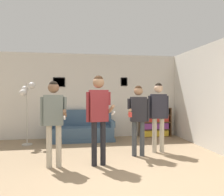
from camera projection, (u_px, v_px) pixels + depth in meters
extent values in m
plane|color=#937A5B|center=(127.00, 187.00, 3.34)|extent=(20.00, 20.00, 0.00)
cube|color=beige|center=(100.00, 96.00, 7.14)|extent=(7.49, 0.06, 2.70)
cube|color=black|center=(124.00, 82.00, 7.21)|extent=(0.22, 0.02, 0.28)
cube|color=gray|center=(124.00, 82.00, 7.21)|extent=(0.17, 0.01, 0.23)
cube|color=black|center=(59.00, 82.00, 6.89)|extent=(0.37, 0.02, 0.30)
cube|color=#B2B2BC|center=(59.00, 82.00, 6.88)|extent=(0.33, 0.01, 0.25)
cube|color=beige|center=(208.00, 97.00, 5.61)|extent=(0.06, 6.25, 2.70)
cube|color=#3D5670|center=(82.00, 139.00, 6.62)|extent=(1.92, 0.80, 0.10)
cube|color=#3D5670|center=(82.00, 132.00, 6.61)|extent=(1.86, 0.74, 0.32)
cube|color=#3D5670|center=(82.00, 117.00, 6.93)|extent=(1.86, 0.14, 0.49)
cube|color=#3D5670|center=(51.00, 124.00, 6.46)|extent=(0.12, 0.74, 0.18)
cube|color=#3D5670|center=(111.00, 123.00, 6.74)|extent=(0.12, 0.74, 0.18)
cube|color=brown|center=(140.00, 122.00, 7.15)|extent=(0.02, 0.30, 0.95)
cube|color=brown|center=(169.00, 122.00, 7.30)|extent=(0.02, 0.30, 0.95)
cube|color=brown|center=(153.00, 122.00, 7.37)|extent=(1.04, 0.01, 0.95)
cube|color=brown|center=(155.00, 136.00, 7.24)|extent=(0.99, 0.30, 0.02)
cube|color=brown|center=(155.00, 108.00, 7.21)|extent=(0.99, 0.30, 0.02)
cube|color=brown|center=(155.00, 129.00, 7.23)|extent=(0.99, 0.30, 0.02)
cube|color=brown|center=(155.00, 122.00, 7.23)|extent=(0.99, 0.30, 0.02)
cube|color=brown|center=(155.00, 115.00, 7.22)|extent=(0.99, 0.30, 0.02)
cube|color=gold|center=(155.00, 133.00, 7.22)|extent=(0.86, 0.26, 0.18)
cube|color=#7F3889|center=(155.00, 126.00, 7.22)|extent=(0.86, 0.26, 0.18)
cube|color=red|center=(155.00, 119.00, 7.21)|extent=(0.86, 0.26, 0.18)
cube|color=black|center=(155.00, 111.00, 7.21)|extent=(0.86, 0.26, 0.18)
cylinder|color=#ADA89E|center=(27.00, 145.00, 6.04)|extent=(0.28, 0.28, 0.03)
cylinder|color=#ADA89E|center=(27.00, 114.00, 6.02)|extent=(0.03, 0.03, 1.68)
cylinder|color=#ADA89E|center=(29.00, 84.00, 6.01)|extent=(0.02, 0.16, 0.02)
sphere|color=silver|center=(32.00, 86.00, 6.02)|extent=(0.19, 0.19, 0.19)
cylinder|color=#ADA89E|center=(26.00, 88.00, 6.06)|extent=(0.15, 0.09, 0.02)
sphere|color=silver|center=(25.00, 89.00, 6.11)|extent=(0.19, 0.19, 0.19)
cylinder|color=#ADA89E|center=(25.00, 92.00, 5.94)|extent=(0.15, 0.09, 0.02)
sphere|color=silver|center=(23.00, 93.00, 5.87)|extent=(0.19, 0.19, 0.19)
cylinder|color=#B7AD99|center=(49.00, 146.00, 4.22)|extent=(0.11, 0.11, 0.83)
cylinder|color=#B7AD99|center=(59.00, 146.00, 4.25)|extent=(0.11, 0.11, 0.83)
cube|color=slate|center=(54.00, 110.00, 4.21)|extent=(0.36, 0.21, 0.58)
sphere|color=brown|center=(53.00, 88.00, 4.20)|extent=(0.21, 0.21, 0.21)
sphere|color=black|center=(53.00, 86.00, 4.20)|extent=(0.18, 0.18, 0.18)
cylinder|color=slate|center=(65.00, 103.00, 4.25)|extent=(0.07, 0.07, 0.25)
cylinder|color=brown|center=(65.00, 114.00, 4.12)|extent=(0.07, 0.30, 0.18)
cylinder|color=white|center=(65.00, 118.00, 3.99)|extent=(0.04, 0.14, 0.09)
cylinder|color=slate|center=(42.00, 111.00, 4.18)|extent=(0.07, 0.07, 0.55)
cylinder|color=black|center=(94.00, 144.00, 4.32)|extent=(0.11, 0.11, 0.88)
cylinder|color=black|center=(103.00, 143.00, 4.37)|extent=(0.11, 0.11, 0.88)
cube|color=maroon|center=(99.00, 106.00, 4.33)|extent=(0.38, 0.25, 0.62)
sphere|color=#997051|center=(99.00, 82.00, 4.32)|extent=(0.23, 0.23, 0.23)
sphere|color=#382314|center=(99.00, 80.00, 4.31)|extent=(0.19, 0.19, 0.19)
cylinder|color=maroon|center=(109.00, 99.00, 4.39)|extent=(0.07, 0.07, 0.26)
cylinder|color=#997051|center=(111.00, 109.00, 4.25)|extent=(0.11, 0.33, 0.19)
cylinder|color=white|center=(113.00, 113.00, 4.11)|extent=(0.05, 0.14, 0.09)
cylinder|color=maroon|center=(88.00, 107.00, 4.26)|extent=(0.07, 0.07, 0.59)
cylinder|color=#3D4247|center=(134.00, 139.00, 5.00)|extent=(0.11, 0.11, 0.79)
cylinder|color=#3D4247|center=(142.00, 139.00, 5.00)|extent=(0.11, 0.11, 0.79)
cube|color=#232328|center=(138.00, 109.00, 4.98)|extent=(0.38, 0.24, 0.56)
sphere|color=#997051|center=(138.00, 91.00, 4.97)|extent=(0.21, 0.21, 0.21)
sphere|color=#382314|center=(138.00, 89.00, 4.97)|extent=(0.17, 0.17, 0.17)
cylinder|color=#232328|center=(148.00, 110.00, 4.99)|extent=(0.07, 0.07, 0.53)
cylinder|color=#232328|center=(129.00, 104.00, 4.97)|extent=(0.07, 0.07, 0.24)
cylinder|color=#997051|center=(130.00, 112.00, 4.85)|extent=(0.10, 0.30, 0.18)
cylinder|color=red|center=(130.00, 115.00, 4.71)|extent=(0.08, 0.08, 0.10)
cylinder|color=#B7AD99|center=(154.00, 135.00, 5.31)|extent=(0.11, 0.11, 0.83)
cylinder|color=#B7AD99|center=(162.00, 135.00, 5.31)|extent=(0.11, 0.11, 0.83)
cube|color=#282833|center=(158.00, 106.00, 5.29)|extent=(0.38, 0.24, 0.59)
sphere|color=#D1A889|center=(158.00, 88.00, 5.28)|extent=(0.21, 0.21, 0.21)
sphere|color=black|center=(158.00, 87.00, 5.28)|extent=(0.18, 0.18, 0.18)
cylinder|color=#282833|center=(167.00, 107.00, 5.30)|extent=(0.07, 0.07, 0.55)
cylinder|color=#282833|center=(150.00, 107.00, 5.28)|extent=(0.07, 0.07, 0.55)
cylinder|color=brown|center=(61.00, 143.00, 5.84)|extent=(0.06, 0.06, 0.19)
cylinder|color=brown|center=(61.00, 138.00, 5.84)|extent=(0.03, 0.03, 0.08)
cylinder|color=white|center=(152.00, 106.00, 7.19)|extent=(0.08, 0.08, 0.10)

